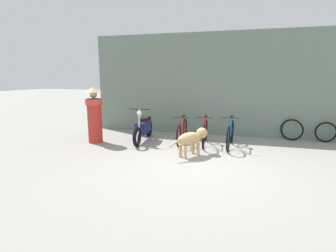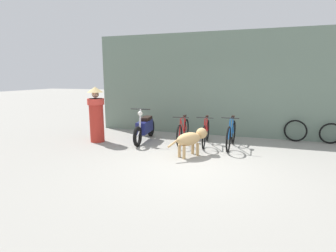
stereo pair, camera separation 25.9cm
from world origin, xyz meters
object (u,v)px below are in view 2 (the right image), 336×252
(spare_tire_left, at_px, (295,131))
(spare_tire_right, at_px, (331,133))
(bicycle_1, at_px, (206,133))
(stray_dog, at_px, (192,138))
(bicycle_0, at_px, (183,131))
(person_in_robes, at_px, (96,114))
(motorcycle, at_px, (145,128))
(bicycle_2, at_px, (231,135))

(spare_tire_left, height_order, spare_tire_right, spare_tire_left)
(bicycle_1, relative_size, stray_dog, 1.52)
(bicycle_0, distance_m, bicycle_1, 0.68)
(stray_dog, bearing_deg, spare_tire_right, -20.98)
(bicycle_1, bearing_deg, person_in_robes, -82.27)
(motorcycle, xyz_separation_m, stray_dog, (1.67, -1.04, 0.03))
(bicycle_1, distance_m, person_in_robes, 3.27)
(bicycle_0, distance_m, spare_tire_left, 3.38)
(bicycle_0, distance_m, person_in_robes, 2.62)
(bicycle_1, height_order, stray_dog, bicycle_1)
(bicycle_0, relative_size, motorcycle, 0.88)
(bicycle_1, xyz_separation_m, spare_tire_right, (3.43, 1.20, -0.04))
(bicycle_2, height_order, stray_dog, bicycle_2)
(bicycle_2, relative_size, motorcycle, 0.89)
(bicycle_0, xyz_separation_m, bicycle_2, (1.40, -0.16, 0.02))
(bicycle_0, bearing_deg, spare_tire_left, 107.13)
(stray_dog, height_order, spare_tire_right, stray_dog)
(motorcycle, bearing_deg, spare_tire_right, 99.36)
(stray_dog, bearing_deg, bicycle_2, -3.67)
(motorcycle, distance_m, stray_dog, 1.97)
(bicycle_0, height_order, spare_tire_right, bicycle_0)
(spare_tire_right, bearing_deg, bicycle_0, -164.37)
(bicycle_2, height_order, spare_tire_right, bicycle_2)
(bicycle_1, bearing_deg, stray_dog, -10.87)
(bicycle_1, distance_m, motorcycle, 1.84)
(person_in_robes, bearing_deg, motorcycle, -152.28)
(bicycle_1, height_order, motorcycle, motorcycle)
(bicycle_0, xyz_separation_m, spare_tire_right, (4.11, 1.15, -0.03))
(bicycle_0, height_order, bicycle_2, bicycle_2)
(bicycle_2, xyz_separation_m, person_in_robes, (-3.88, -0.51, 0.49))
(person_in_robes, xyz_separation_m, spare_tire_right, (6.60, 1.82, -0.54))
(motorcycle, bearing_deg, stray_dog, 53.27)
(spare_tire_left, bearing_deg, motorcycle, -162.96)
(bicycle_1, relative_size, bicycle_2, 0.98)
(person_in_robes, bearing_deg, stray_dog, 177.42)
(stray_dog, bearing_deg, motorcycle, 93.66)
(motorcycle, height_order, person_in_robes, person_in_robes)
(bicycle_2, bearing_deg, bicycle_0, -92.97)
(bicycle_0, relative_size, spare_tire_left, 2.51)
(bicycle_0, distance_m, bicycle_2, 1.41)
(bicycle_0, distance_m, spare_tire_right, 4.27)
(bicycle_1, bearing_deg, spare_tire_left, 112.22)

